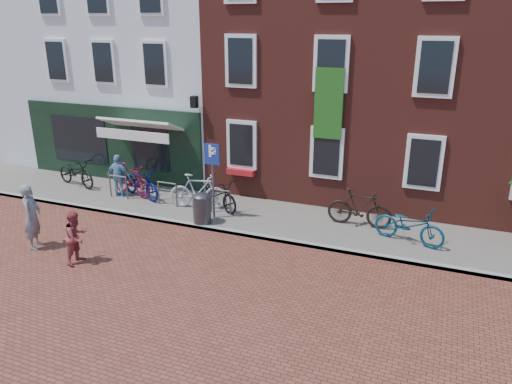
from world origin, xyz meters
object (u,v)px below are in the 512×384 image
at_px(bicycle_2, 141,183).
at_px(bicycle_1, 131,180).
at_px(bicycle_6, 409,225).
at_px(bicycle_5, 359,208).
at_px(parking_sign, 212,167).
at_px(boy, 76,237).
at_px(cafe_person, 119,176).
at_px(bicycle_3, 198,191).
at_px(bicycle_4, 217,193).
at_px(bicycle_0, 76,172).
at_px(woman, 32,216).
at_px(litter_bin, 202,206).

bearing_deg(bicycle_2, bicycle_1, 107.78).
xyz_separation_m(bicycle_1, bicycle_6, (9.61, -0.39, -0.06)).
bearing_deg(bicycle_5, bicycle_6, -112.57).
relative_size(bicycle_1, bicycle_5, 1.00).
relative_size(parking_sign, boy, 1.68).
bearing_deg(parking_sign, cafe_person, 171.66).
relative_size(bicycle_3, bicycle_4, 0.97).
height_order(bicycle_0, bicycle_1, bicycle_1).
relative_size(cafe_person, bicycle_0, 0.76).
relative_size(bicycle_1, bicycle_3, 1.00).
xyz_separation_m(parking_sign, bicycle_2, (-3.24, 0.77, -1.15)).
bearing_deg(bicycle_0, bicycle_4, -77.58).
bearing_deg(woman, bicycle_2, -31.59).
relative_size(parking_sign, cafe_person, 1.59).
bearing_deg(bicycle_2, bicycle_6, -70.21).
relative_size(bicycle_2, bicycle_3, 1.03).
bearing_deg(bicycle_3, bicycle_2, 71.63).
bearing_deg(bicycle_0, woman, -137.70).
bearing_deg(bicycle_5, cafe_person, 93.70).
distance_m(woman, bicycle_1, 4.40).
bearing_deg(parking_sign, bicycle_4, 107.27).
distance_m(cafe_person, bicycle_2, 0.84).
bearing_deg(bicycle_4, cafe_person, 120.17).
distance_m(litter_bin, bicycle_5, 4.82).
xyz_separation_m(litter_bin, bicycle_4, (-0.08, 1.27, -0.00)).
xyz_separation_m(woman, bicycle_5, (8.20, 4.66, -0.25)).
bearing_deg(bicycle_2, litter_bin, -90.13).
xyz_separation_m(cafe_person, bicycle_5, (8.44, 0.47, -0.17)).
relative_size(litter_bin, bicycle_2, 0.51).
height_order(parking_sign, bicycle_4, parking_sign).
bearing_deg(bicycle_1, cafe_person, 135.72).
height_order(litter_bin, bicycle_6, bicycle_6).
xyz_separation_m(boy, cafe_person, (-1.98, 4.46, 0.14)).
bearing_deg(bicycle_4, bicycle_3, 132.36).
bearing_deg(bicycle_2, bicycle_4, -67.72).
bearing_deg(litter_bin, cafe_person, 164.45).
bearing_deg(woman, cafe_person, -21.17).
relative_size(woman, bicycle_3, 0.96).
xyz_separation_m(bicycle_1, bicycle_4, (3.44, -0.02, -0.06)).
bearing_deg(cafe_person, bicycle_3, 175.47).
bearing_deg(bicycle_0, bicycle_3, -79.57).
xyz_separation_m(litter_bin, boy, (-1.89, -3.39, 0.09)).
relative_size(bicycle_2, bicycle_6, 1.00).
height_order(woman, cafe_person, woman).
distance_m(bicycle_0, bicycle_2, 3.01).
bearing_deg(bicycle_2, woman, -165.26).
bearing_deg(bicycle_4, parking_sign, -135.46).
bearing_deg(bicycle_4, bicycle_1, 116.98).
xyz_separation_m(bicycle_0, bicycle_2, (3.01, -0.16, 0.00)).
bearing_deg(bicycle_3, bicycle_1, 71.56).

